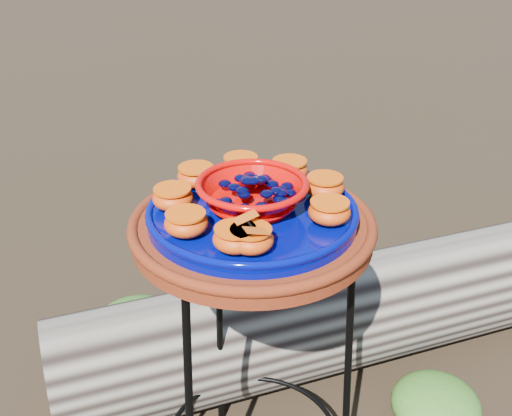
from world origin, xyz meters
name	(u,v)px	position (x,y,z in m)	size (l,w,h in m)	color
plant_stand	(253,374)	(0.00, 0.00, 0.35)	(0.44, 0.44, 0.70)	black
terracotta_saucer	(252,229)	(0.00, 0.00, 0.72)	(0.47, 0.47, 0.04)	#461B09
cobalt_plate	(252,215)	(0.00, 0.00, 0.75)	(0.40, 0.40, 0.03)	#000464
red_bowl	(252,196)	(0.00, 0.00, 0.79)	(0.20, 0.20, 0.06)	#C40603
glass_gems	(252,176)	(0.00, 0.00, 0.83)	(0.16, 0.16, 0.03)	black
orange_half_0	(251,240)	(-0.06, -0.14, 0.79)	(0.08, 0.08, 0.04)	#B62512
orange_half_1	(329,212)	(0.11, -0.10, 0.79)	(0.08, 0.08, 0.04)	#B62512
orange_half_2	(325,187)	(0.15, -0.01, 0.79)	(0.08, 0.08, 0.04)	#B62512
orange_half_3	(289,170)	(0.12, 0.09, 0.79)	(0.08, 0.08, 0.04)	#B62512
orange_half_4	(241,166)	(0.04, 0.15, 0.79)	(0.08, 0.08, 0.04)	#B62512
orange_half_5	(196,176)	(-0.07, 0.13, 0.79)	(0.08, 0.08, 0.04)	#B62512
orange_half_6	(173,198)	(-0.14, 0.06, 0.79)	(0.08, 0.08, 0.04)	#B62512
orange_half_7	(186,224)	(-0.14, -0.04, 0.79)	(0.08, 0.08, 0.04)	#B62512
orange_half_8	(235,239)	(-0.08, -0.12, 0.79)	(0.08, 0.08, 0.04)	#B62512
butterfly	(251,225)	(-0.06, -0.14, 0.81)	(0.09, 0.05, 0.02)	#BC490D
driftwood_log	(352,311)	(0.46, 0.31, 0.16)	(1.75, 0.46, 0.33)	black
foliage_right	(436,403)	(0.53, -0.01, 0.06)	(0.24, 0.24, 0.12)	#2D5920
foliage_back	(138,327)	(-0.13, 0.61, 0.07)	(0.29, 0.29, 0.15)	#2D5920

